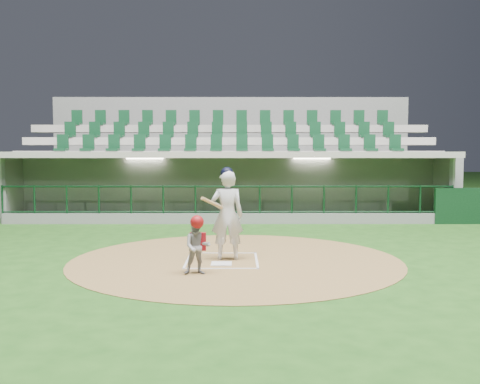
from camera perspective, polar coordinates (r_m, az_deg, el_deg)
The scene contains 8 objects.
ground at distance 12.00m, azimuth -1.89°, elevation -7.08°, with size 120.00×120.00×0.00m, color #1C4714.
dirt_circle at distance 11.79m, azimuth -0.45°, elevation -7.24°, with size 7.20×7.20×0.01m, color brown.
home_plate at distance 11.31m, azimuth -1.99°, elevation -7.65°, with size 0.43×0.43×0.02m, color white.
batter_box_chalk at distance 11.70m, azimuth -1.93°, elevation -7.28°, with size 1.55×1.80×0.01m.
dugout_structure at distance 19.63m, azimuth -0.71°, elevation 0.08°, with size 16.40×3.70×3.00m.
seating_deck at distance 22.69m, azimuth -1.09°, elevation 1.78°, with size 17.00×6.72×5.15m.
batter at distance 11.65m, azimuth -1.40°, elevation -2.34°, with size 0.91×0.90×2.03m.
catcher at distance 10.32m, azimuth -4.59°, elevation -5.64°, with size 0.55×0.45×1.14m.
Camera 1 is at (0.35, -11.77, 2.30)m, focal length 40.00 mm.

